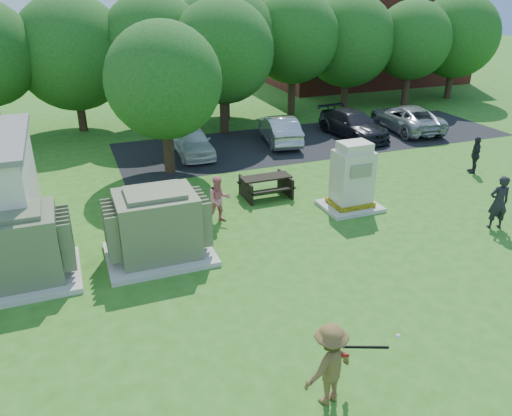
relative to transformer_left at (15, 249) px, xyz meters
name	(u,v)px	position (x,y,z in m)	size (l,w,h in m)	color
ground	(318,325)	(6.50, -4.50, -0.97)	(120.00, 120.00, 0.00)	#2D6619
brick_building	(366,29)	(24.50, 22.50, 3.03)	(15.00, 8.00, 8.00)	maroon
parking_strip	(317,139)	(13.50, 9.00, -0.96)	(20.00, 6.00, 0.01)	#232326
transformer_left	(15,249)	(0.00, 0.00, 0.00)	(3.00, 2.40, 2.07)	beige
transformer_right	(158,226)	(3.70, 0.00, 0.00)	(3.00, 2.40, 2.07)	beige
generator_cabinet	(352,180)	(10.64, 1.02, 0.08)	(1.97, 1.61, 2.40)	beige
picnic_table	(266,184)	(8.27, 3.08, -0.48)	(1.83, 1.37, 0.78)	black
batter	(330,365)	(5.60, -6.61, -0.12)	(1.10, 0.63, 1.71)	brown
person_by_generator	(499,202)	(14.19, -2.03, -0.08)	(0.65, 0.43, 1.79)	black
person_at_picnic	(219,200)	(6.00, 1.59, -0.17)	(0.78, 0.61, 1.61)	#DB747A
person_walking_right	(475,155)	(17.34, 2.35, -0.20)	(0.90, 0.38, 1.54)	#28272D
car_white	(192,141)	(6.95, 8.88, -0.32)	(1.53, 3.80, 1.30)	silver
car_silver_a	(279,130)	(11.47, 9.21, -0.30)	(1.42, 4.06, 1.34)	#A6A6AA
car_dark	(353,124)	(15.41, 8.79, -0.31)	(1.85, 4.54, 1.32)	black
car_silver_b	(406,118)	(18.73, 8.89, -0.29)	(2.25, 4.87, 1.35)	#A4A5A9
batting_equipment	(366,347)	(6.29, -6.72, 0.17)	(1.29, 0.37, 0.22)	black
tree_row	(188,48)	(8.25, 14.00, 3.18)	(41.30, 13.30, 7.30)	#47301E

